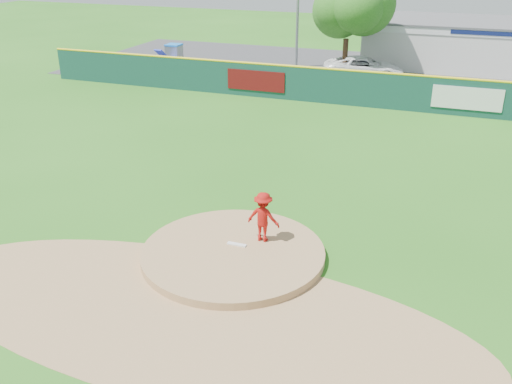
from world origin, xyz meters
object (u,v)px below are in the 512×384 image
(van, at_px, (363,68))
(pool_building_grp, at_px, (472,43))
(playground_slide, at_px, (174,55))
(deciduous_tree, at_px, (348,8))
(pitcher, at_px, (263,217))

(van, xyz_separation_m, pool_building_grp, (6.70, 7.01, 0.90))
(playground_slide, xyz_separation_m, deciduous_tree, (12.66, 0.73, 3.72))
(van, distance_m, playground_slide, 13.98)
(pitcher, relative_size, pool_building_grp, 0.10)
(playground_slide, bearing_deg, van, 2.96)
(pool_building_grp, xyz_separation_m, playground_slide, (-20.66, -7.73, -0.83))
(pitcher, bearing_deg, pool_building_grp, -96.86)
(deciduous_tree, bearing_deg, van, -0.47)
(pitcher, distance_m, deciduous_tree, 24.52)
(van, relative_size, pool_building_grp, 0.35)
(pitcher, height_order, pool_building_grp, pool_building_grp)
(playground_slide, distance_m, deciduous_tree, 13.22)
(van, bearing_deg, pool_building_grp, -53.84)
(van, relative_size, deciduous_tree, 0.72)
(pool_building_grp, bearing_deg, deciduous_tree, -138.84)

